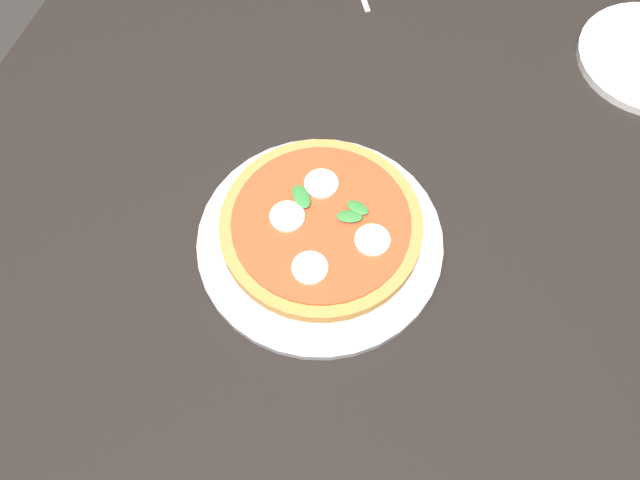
% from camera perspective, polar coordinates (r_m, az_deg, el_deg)
% --- Properties ---
extents(ground_plane, '(6.00, 6.00, 0.00)m').
position_cam_1_polar(ground_plane, '(1.70, -0.13, -11.89)').
color(ground_plane, '#2D2B28').
extents(dining_table, '(1.38, 1.16, 0.77)m').
position_cam_1_polar(dining_table, '(1.07, -0.21, -1.67)').
color(dining_table, black).
rests_on(dining_table, ground_plane).
extents(serving_tray, '(0.34, 0.34, 0.01)m').
position_cam_1_polar(serving_tray, '(0.98, 0.00, -0.11)').
color(serving_tray, '#B2B2B7').
rests_on(serving_tray, dining_table).
extents(pizza, '(0.28, 0.28, 0.03)m').
position_cam_1_polar(pizza, '(0.97, 0.02, 1.00)').
color(pizza, '#C6843F').
rests_on(pizza, serving_tray).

